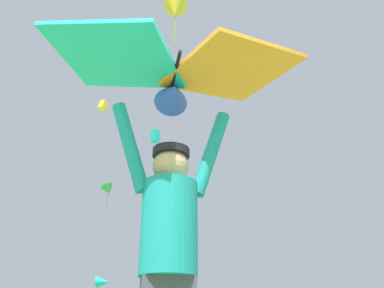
# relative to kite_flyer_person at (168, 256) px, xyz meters

# --- Properties ---
(kite_flyer_person) EXTENTS (0.80, 0.43, 1.92)m
(kite_flyer_person) POSITION_rel_kite_flyer_person_xyz_m (0.00, 0.00, 0.00)
(kite_flyer_person) COLOR #424751
(kite_flyer_person) RESTS_ON ground
(held_stunt_kite) EXTENTS (1.78, 1.18, 0.41)m
(held_stunt_kite) POSITION_rel_kite_flyer_person_xyz_m (0.02, -0.07, 1.25)
(held_stunt_kite) COLOR black
(distant_kite_teal_high_right) EXTENTS (0.89, 0.75, 1.67)m
(distant_kite_teal_high_right) POSITION_rel_kite_flyer_person_xyz_m (-7.78, 27.98, 11.82)
(distant_kite_teal_high_right) COLOR #19B2AD
(distant_kite_teal_low_left) EXTENTS (0.99, 1.09, 1.21)m
(distant_kite_teal_low_left) POSITION_rel_kite_flyer_person_xyz_m (-7.22, 30.23, 16.77)
(distant_kite_teal_low_left) COLOR #19B2AD
(distant_kite_white_mid_left) EXTENTS (0.65, 0.66, 0.91)m
(distant_kite_white_mid_left) POSITION_rel_kite_flyer_person_xyz_m (-6.47, 19.26, 17.22)
(distant_kite_white_mid_left) COLOR white
(distant_kite_yellow_low_right) EXTENTS (0.74, 0.91, 1.03)m
(distant_kite_yellow_low_right) POSITION_rel_kite_flyer_person_xyz_m (-12.00, 28.43, 19.45)
(distant_kite_yellow_low_right) COLOR yellow
(distant_kite_green_overhead_distant) EXTENTS (1.73, 1.56, 2.68)m
(distant_kite_green_overhead_distant) POSITION_rel_kite_flyer_person_xyz_m (-11.39, 30.39, 11.68)
(distant_kite_green_overhead_distant) COLOR green
(distant_kite_yellow_mid_right) EXTENTS (1.82, 2.04, 3.22)m
(distant_kite_yellow_mid_right) POSITION_rel_kite_flyer_person_xyz_m (-2.64, 14.18, 16.22)
(distant_kite_yellow_mid_right) COLOR yellow
(distant_kite_green_far_center) EXTENTS (1.24, 1.24, 2.16)m
(distant_kite_green_far_center) POSITION_rel_kite_flyer_person_xyz_m (-2.65, 22.93, 18.67)
(distant_kite_green_far_center) COLOR green
(marker_flag) EXTENTS (0.30, 0.24, 1.72)m
(marker_flag) POSITION_rel_kite_flyer_person_xyz_m (-2.57, 6.19, 0.55)
(marker_flag) COLOR silver
(marker_flag) RESTS_ON ground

